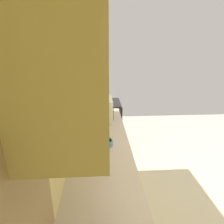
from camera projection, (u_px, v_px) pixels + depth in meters
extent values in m
plane|color=beige|center=(195.00, 202.00, 2.35)|extent=(6.46, 6.46, 0.00)
cube|color=#E2C979|center=(66.00, 99.00, 1.80)|extent=(4.16, 0.12, 2.83)
cube|color=#CEBB6A|center=(103.00, 203.00, 1.80)|extent=(3.27, 0.59, 0.87)
cube|color=#BDAC9C|center=(102.00, 165.00, 1.65)|extent=(3.30, 0.62, 0.02)
cube|color=#332819|center=(137.00, 222.00, 1.59)|extent=(0.01, 0.01, 0.80)
cube|color=#332819|center=(129.00, 185.00, 2.03)|extent=(0.01, 0.01, 0.80)
cube|color=#332819|center=(124.00, 161.00, 2.48)|extent=(0.01, 0.01, 0.80)
cube|color=#332819|center=(120.00, 144.00, 2.92)|extent=(0.01, 0.01, 0.80)
cube|color=tan|center=(81.00, 50.00, 1.32)|extent=(1.89, 0.32, 0.74)
cube|color=#997A4C|center=(22.00, 222.00, 0.63)|extent=(0.59, 0.02, 0.70)
cube|color=white|center=(20.00, 222.00, 0.63)|extent=(0.53, 0.01, 0.64)
cube|color=black|center=(104.00, 124.00, 3.67)|extent=(0.69, 0.67, 0.89)
cube|color=black|center=(120.00, 126.00, 3.71)|extent=(0.54, 0.01, 0.49)
cube|color=black|center=(103.00, 103.00, 3.52)|extent=(0.66, 0.64, 0.02)
cube|color=black|center=(87.00, 99.00, 3.48)|extent=(0.66, 0.04, 0.18)
cylinder|color=#38383D|center=(110.00, 104.00, 3.38)|extent=(0.11, 0.11, 0.01)
cylinder|color=#38383D|center=(109.00, 100.00, 3.67)|extent=(0.11, 0.11, 0.01)
cylinder|color=#38383D|center=(97.00, 104.00, 3.37)|extent=(0.11, 0.11, 0.01)
cylinder|color=#38383D|center=(97.00, 100.00, 3.66)|extent=(0.11, 0.11, 0.01)
cube|color=white|center=(100.00, 109.00, 2.63)|extent=(0.46, 0.36, 0.33)
cube|color=black|center=(113.00, 110.00, 2.61)|extent=(0.28, 0.01, 0.23)
cube|color=#2D2D33|center=(112.00, 106.00, 2.81)|extent=(0.08, 0.01, 0.23)
cylinder|color=#4C8CBF|center=(106.00, 143.00, 1.96)|extent=(0.14, 0.14, 0.06)
cylinder|color=#5482B7|center=(106.00, 141.00, 1.96)|extent=(0.12, 0.12, 0.03)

